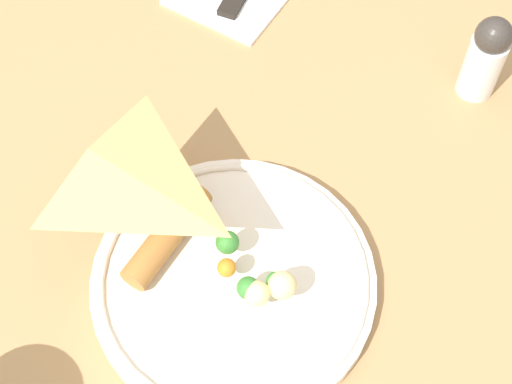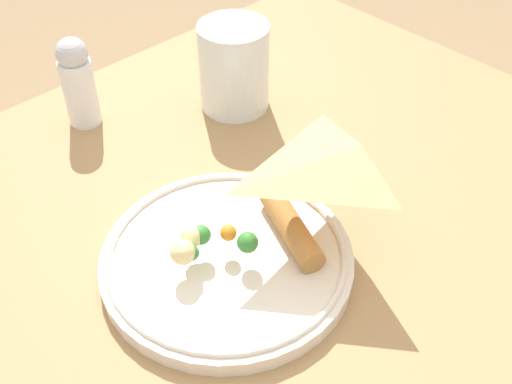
# 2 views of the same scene
# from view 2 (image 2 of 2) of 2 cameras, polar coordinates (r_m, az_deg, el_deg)

# --- Properties ---
(dining_table) EXTENTS (0.93, 0.82, 0.73)m
(dining_table) POSITION_cam_2_polar(r_m,az_deg,el_deg) (0.70, 8.12, -13.21)
(dining_table) COLOR #A87F51
(dining_table) RESTS_ON ground_plane
(plate_pizza) EXTENTS (0.23, 0.23, 0.05)m
(plate_pizza) POSITION_cam_2_polar(r_m,az_deg,el_deg) (0.59, -2.45, -5.67)
(plate_pizza) COLOR silver
(plate_pizza) RESTS_ON dining_table
(milk_glass) EXTENTS (0.08, 0.08, 0.11)m
(milk_glass) POSITION_cam_2_polar(r_m,az_deg,el_deg) (0.77, -1.96, 10.98)
(milk_glass) COLOR white
(milk_glass) RESTS_ON dining_table
(salt_shaker) EXTENTS (0.04, 0.04, 0.11)m
(salt_shaker) POSITION_cam_2_polar(r_m,az_deg,el_deg) (0.77, -15.56, 9.44)
(salt_shaker) COLOR white
(salt_shaker) RESTS_ON dining_table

